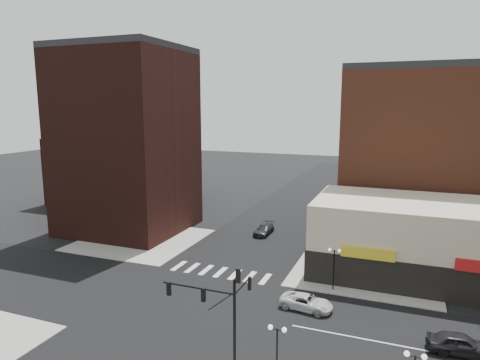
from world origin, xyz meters
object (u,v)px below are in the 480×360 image
(traffic_signal, at_px, (223,305))
(white_suv, at_px, (306,302))
(dark_sedan_north, at_px, (264,230))
(dark_sedan_east, at_px, (461,344))
(street_lamp_se_a, at_px, (277,341))
(street_lamp_ne, at_px, (334,258))

(traffic_signal, xyz_separation_m, white_suv, (3.19, 11.09, -4.31))
(dark_sedan_north, bearing_deg, traffic_signal, -76.63)
(dark_sedan_east, distance_m, dark_sedan_north, 31.76)
(white_suv, bearing_deg, dark_sedan_north, 33.99)
(traffic_signal, relative_size, dark_sedan_east, 1.68)
(street_lamp_se_a, height_order, dark_sedan_east, street_lamp_se_a)
(traffic_signal, xyz_separation_m, dark_sedan_north, (-7.24, 30.83, -4.27))
(street_lamp_ne, height_order, dark_sedan_east, street_lamp_ne)
(street_lamp_se_a, height_order, dark_sedan_north, street_lamp_se_a)
(dark_sedan_east, height_order, dark_sedan_north, dark_sedan_east)
(white_suv, xyz_separation_m, dark_sedan_north, (-10.43, 19.73, 0.04))
(street_lamp_se_a, bearing_deg, dark_sedan_east, 36.64)
(dark_sedan_north, bearing_deg, white_suv, -61.98)
(traffic_signal, relative_size, dark_sedan_north, 1.63)
(traffic_signal, bearing_deg, white_suv, 73.95)
(traffic_signal, relative_size, street_lamp_ne, 1.87)
(street_lamp_se_a, xyz_separation_m, street_lamp_ne, (1.00, 16.00, 0.00))
(white_suv, bearing_deg, street_lamp_se_a, -170.97)
(street_lamp_ne, bearing_deg, white_suv, -108.35)
(street_lamp_se_a, xyz_separation_m, white_suv, (-0.57, 11.26, -2.64))
(street_lamp_ne, bearing_deg, traffic_signal, -106.75)
(dark_sedan_north, bearing_deg, dark_sedan_east, -45.02)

